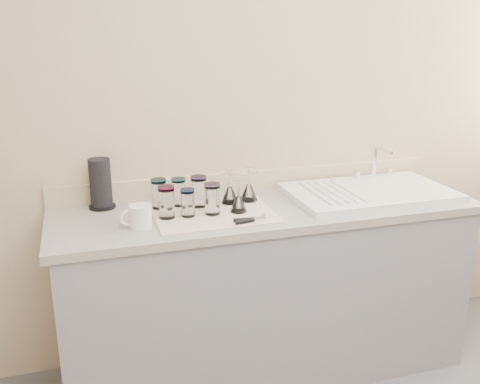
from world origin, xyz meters
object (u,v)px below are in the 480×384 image
object	(u,v)px
tumbler_teal	(159,193)
tumbler_lavender	(212,199)
tumbler_magenta	(167,202)
goblet_front_left	(239,202)
paper_towel_roll	(101,184)
tumbler_cyan	(179,192)
white_mug	(140,216)
sink_unit	(369,192)
goblet_back_right	(249,190)
tumbler_purple	(199,191)
goblet_back_left	(230,193)
tumbler_blue	(188,203)
can_opener	(250,220)

from	to	relation	value
tumbler_teal	tumbler_lavender	xyz separation A→B (m)	(0.22, -0.16, 0.00)
tumbler_magenta	goblet_front_left	world-z (taller)	tumbler_magenta
tumbler_lavender	paper_towel_roll	distance (m)	0.55
tumbler_cyan	white_mug	distance (m)	0.31
sink_unit	tumbler_lavender	distance (m)	0.85
tumbler_cyan	goblet_back_right	bearing A→B (deg)	-4.53
sink_unit	tumbler_purple	world-z (taller)	sink_unit
goblet_back_left	goblet_back_right	world-z (taller)	goblet_back_right
sink_unit	goblet_back_left	world-z (taller)	sink_unit
tumbler_purple	goblet_back_left	bearing A→B (deg)	3.09
tumbler_teal	goblet_back_right	size ratio (longest dim) A/B	0.91
tumbler_blue	goblet_front_left	bearing A→B (deg)	-1.60
tumbler_lavender	goblet_back_right	size ratio (longest dim) A/B	0.93
tumbler_blue	goblet_back_right	distance (m)	0.36
sink_unit	goblet_front_left	size ratio (longest dim) A/B	5.84
tumbler_blue	tumbler_lavender	size ratio (longest dim) A/B	0.89
goblet_front_left	can_opener	distance (m)	0.15
tumbler_cyan	goblet_back_right	size ratio (longest dim) A/B	0.86
tumbler_magenta	goblet_front_left	bearing A→B (deg)	-2.74
sink_unit	goblet_back_right	distance (m)	0.63
tumbler_magenta	goblet_back_left	xyz separation A→B (m)	(0.33, 0.12, -0.02)
tumbler_magenta	goblet_back_right	bearing A→B (deg)	16.74
tumbler_blue	white_mug	distance (m)	0.23
sink_unit	tumbler_cyan	distance (m)	0.97
sink_unit	tumbler_purple	size ratio (longest dim) A/B	5.48
tumbler_teal	tumbler_lavender	bearing A→B (deg)	-35.43
tumbler_lavender	goblet_back_left	bearing A→B (deg)	47.78
tumbler_lavender	tumbler_cyan	bearing A→B (deg)	126.21
goblet_back_left	tumbler_blue	bearing A→B (deg)	-150.92
goblet_back_left	paper_towel_roll	world-z (taller)	paper_towel_roll
sink_unit	goblet_back_left	xyz separation A→B (m)	(-0.72, 0.08, 0.04)
can_opener	white_mug	size ratio (longest dim) A/B	1.00
tumbler_teal	tumbler_blue	distance (m)	0.19
tumbler_teal	tumbler_blue	world-z (taller)	tumbler_teal
tumbler_blue	goblet_back_right	size ratio (longest dim) A/B	0.82
goblet_front_left	goblet_back_left	bearing A→B (deg)	91.12
tumbler_blue	can_opener	world-z (taller)	tumbler_blue
can_opener	paper_towel_roll	distance (m)	0.74
tumbler_teal	can_opener	bearing A→B (deg)	-40.85
tumbler_blue	tumbler_cyan	bearing A→B (deg)	93.23
tumbler_purple	goblet_front_left	size ratio (longest dim) A/B	1.07
sink_unit	tumbler_teal	world-z (taller)	sink_unit
tumbler_lavender	paper_towel_roll	bearing A→B (deg)	150.92
white_mug	sink_unit	bearing A→B (deg)	5.42
tumbler_blue	paper_towel_roll	world-z (taller)	paper_towel_roll
goblet_back_left	tumbler_purple	bearing A→B (deg)	-176.91
goblet_front_left	sink_unit	bearing A→B (deg)	4.92
tumbler_blue	can_opener	xyz separation A→B (m)	(0.25, -0.15, -0.06)
white_mug	tumbler_purple	bearing A→B (deg)	30.53
tumbler_blue	paper_towel_roll	distance (m)	0.45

